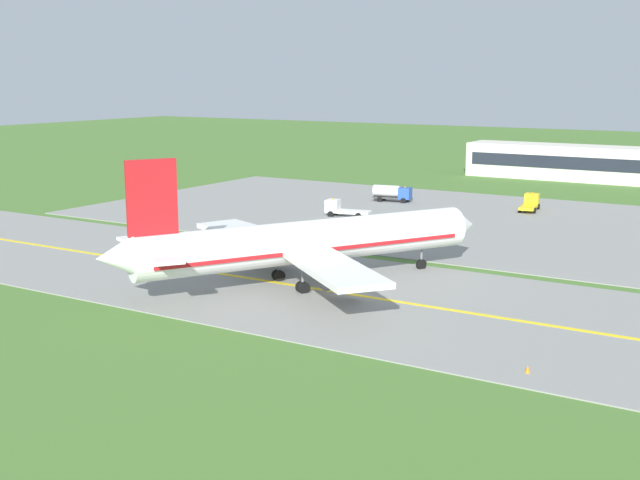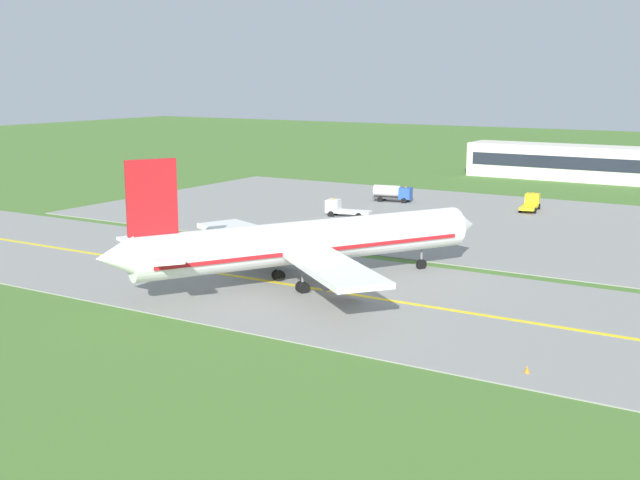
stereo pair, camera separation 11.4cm
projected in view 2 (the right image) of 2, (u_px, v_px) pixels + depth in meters
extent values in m
plane|color=#47702D|center=(351.00, 295.00, 73.86)|extent=(500.00, 500.00, 0.00)
cube|color=gray|center=(351.00, 295.00, 73.85)|extent=(240.00, 28.00, 0.10)
cube|color=gray|center=(581.00, 232.00, 103.79)|extent=(140.00, 52.00, 0.10)
cube|color=yellow|center=(351.00, 294.00, 73.84)|extent=(220.00, 0.60, 0.01)
cylinder|color=white|center=(309.00, 241.00, 76.90)|extent=(20.66, 31.35, 4.00)
cone|color=white|center=(463.00, 225.00, 85.28)|extent=(4.59, 4.17, 3.80)
cone|color=white|center=(115.00, 257.00, 68.36)|extent=(4.55, 4.48, 3.40)
cube|color=red|center=(309.00, 247.00, 77.00)|extent=(19.36, 29.04, 0.36)
cube|color=#1E232D|center=(446.00, 220.00, 84.13)|extent=(3.84, 3.27, 0.70)
cube|color=white|center=(252.00, 234.00, 83.35)|extent=(15.70, 10.16, 0.50)
cylinder|color=#47474C|center=(278.00, 249.00, 82.81)|extent=(3.70, 4.10, 2.30)
cylinder|color=black|center=(292.00, 247.00, 83.55)|extent=(1.94, 1.28, 2.10)
cube|color=white|center=(332.00, 267.00, 68.63)|extent=(14.74, 13.08, 0.50)
cylinder|color=#47474C|center=(341.00, 276.00, 71.56)|extent=(3.70, 4.10, 2.30)
cylinder|color=black|center=(356.00, 274.00, 72.29)|extent=(1.94, 1.28, 2.10)
cube|color=red|center=(152.00, 197.00, 68.96)|extent=(2.57, 4.00, 6.50)
cube|color=white|center=(141.00, 242.00, 72.52)|extent=(6.46, 4.67, 0.30)
cube|color=white|center=(163.00, 256.00, 66.98)|extent=(6.25, 5.49, 0.30)
cylinder|color=slate|center=(422.00, 257.00, 83.44)|extent=(0.24, 0.24, 1.65)
cylinder|color=black|center=(421.00, 264.00, 83.60)|extent=(0.86, 1.13, 1.10)
cylinder|color=slate|center=(278.00, 267.00, 78.79)|extent=(0.24, 0.24, 1.65)
cylinder|color=black|center=(277.00, 275.00, 79.19)|extent=(0.86, 1.13, 1.10)
cylinder|color=black|center=(280.00, 276.00, 78.71)|extent=(0.86, 1.13, 1.10)
cylinder|color=slate|center=(303.00, 279.00, 74.29)|extent=(0.24, 0.24, 1.65)
cylinder|color=black|center=(301.00, 287.00, 74.69)|extent=(0.86, 1.13, 1.10)
cylinder|color=black|center=(304.00, 288.00, 74.21)|extent=(0.86, 1.13, 1.10)
cube|color=yellow|center=(532.00, 200.00, 121.40)|extent=(2.24, 2.07, 1.80)
cube|color=#1E232D|center=(533.00, 197.00, 122.03)|extent=(1.84, 0.39, 0.81)
cube|color=yellow|center=(529.00, 207.00, 118.66)|extent=(2.75, 4.86, 0.40)
cylinder|color=orange|center=(533.00, 193.00, 121.21)|extent=(0.20, 0.20, 0.18)
cylinder|color=black|center=(525.00, 206.00, 122.00)|extent=(0.43, 0.93, 0.90)
cylinder|color=black|center=(539.00, 207.00, 121.22)|extent=(0.43, 0.93, 0.90)
cylinder|color=black|center=(520.00, 210.00, 118.30)|extent=(0.43, 0.93, 0.90)
cylinder|color=black|center=(535.00, 211.00, 117.49)|extent=(0.43, 0.93, 0.90)
cube|color=silver|center=(333.00, 206.00, 115.47)|extent=(2.16, 2.32, 1.80)
cube|color=#1E232D|center=(328.00, 203.00, 115.67)|extent=(0.48, 1.83, 0.81)
cube|color=silver|center=(355.00, 212.00, 114.53)|extent=(4.92, 2.97, 0.40)
cylinder|color=orange|center=(333.00, 199.00, 115.28)|extent=(0.20, 0.20, 0.18)
cylinder|color=black|center=(331.00, 214.00, 114.76)|extent=(0.94, 0.47, 0.90)
cylinder|color=black|center=(336.00, 212.00, 116.60)|extent=(0.94, 0.47, 0.90)
cylinder|color=black|center=(359.00, 216.00, 113.32)|extent=(0.94, 0.47, 0.90)
cylinder|color=black|center=(363.00, 214.00, 115.25)|extent=(0.94, 0.47, 0.90)
cube|color=#264CA5|center=(406.00, 193.00, 127.76)|extent=(2.12, 2.28, 1.80)
cube|color=#1E232D|center=(410.00, 192.00, 127.43)|extent=(0.44, 1.83, 0.81)
cylinder|color=silver|center=(387.00, 191.00, 128.80)|extent=(4.45, 2.50, 1.80)
cube|color=#383838|center=(387.00, 197.00, 129.00)|extent=(4.50, 2.80, 0.24)
cylinder|color=orange|center=(406.00, 187.00, 127.57)|extent=(0.20, 0.20, 0.18)
cylinder|color=black|center=(407.00, 199.00, 128.88)|extent=(0.94, 0.45, 0.90)
cylinder|color=black|center=(404.00, 201.00, 127.06)|extent=(0.94, 0.45, 0.90)
cylinder|color=black|center=(384.00, 198.00, 130.31)|extent=(0.94, 0.45, 0.90)
cylinder|color=black|center=(380.00, 200.00, 128.40)|extent=(0.94, 0.45, 0.90)
cube|color=#1E232D|center=(640.00, 167.00, 145.91)|extent=(63.28, 0.10, 2.37)
cone|color=orange|center=(527.00, 370.00, 54.24)|extent=(0.44, 0.44, 0.60)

